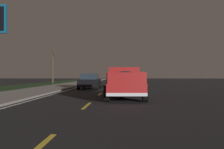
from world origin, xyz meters
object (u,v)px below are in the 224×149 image
object	(u,v)px
pickup_truck	(124,82)
sedan_black	(90,81)
bare_tree_far	(53,65)
sedan_tan	(123,80)

from	to	relation	value
pickup_truck	sedan_black	xyz separation A→B (m)	(9.72, 3.33, -0.20)
pickup_truck	bare_tree_far	distance (m)	28.87
pickup_truck	sedan_tan	world-z (taller)	pickup_truck
pickup_truck	bare_tree_far	world-z (taller)	bare_tree_far
bare_tree_far	sedan_tan	bearing A→B (deg)	-138.15
sedan_black	sedan_tan	bearing A→B (deg)	-45.00
pickup_truck	bare_tree_far	xyz separation A→B (m)	(26.24, 11.86, 2.09)
sedan_tan	bare_tree_far	distance (m)	17.89
pickup_truck	sedan_tan	size ratio (longest dim) A/B	1.24
sedan_black	bare_tree_far	xyz separation A→B (m)	(16.52, 8.53, 2.29)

